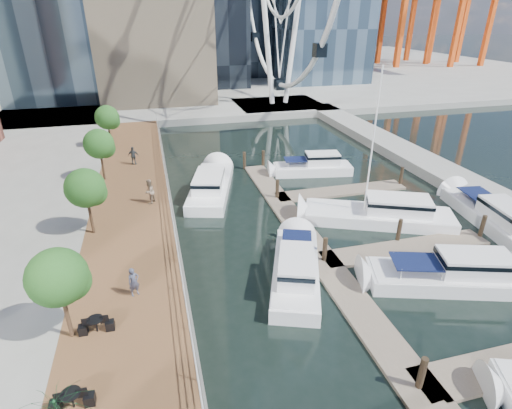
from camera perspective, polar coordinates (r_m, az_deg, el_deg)
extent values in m
plane|color=black|center=(19.87, 10.98, -21.91)|extent=(520.00, 520.00, 0.00)
cube|color=brown|center=(30.30, -17.34, -3.16)|extent=(6.00, 60.00, 1.00)
cube|color=#595954|center=(30.22, -11.68, -2.54)|extent=(0.25, 60.00, 1.00)
cube|color=gray|center=(114.82, -11.90, 18.16)|extent=(200.00, 114.00, 1.00)
cube|color=gray|center=(43.82, 23.99, 4.75)|extent=(4.00, 60.00, 1.00)
cube|color=gray|center=(68.50, 3.27, 13.84)|extent=(14.00, 12.00, 1.00)
cube|color=#6D6051|center=(27.86, 8.01, -5.77)|extent=(2.00, 32.00, 0.20)
cube|color=#6D6051|center=(29.09, 20.58, -5.87)|extent=(12.00, 2.00, 0.20)
cube|color=#6D6051|center=(36.63, 12.02, 1.90)|extent=(12.00, 2.00, 0.20)
cylinder|color=white|center=(66.32, 1.31, 25.23)|extent=(0.80, 0.80, 26.00)
cylinder|color=white|center=(67.87, 5.80, 25.13)|extent=(0.80, 0.80, 26.00)
cylinder|color=#3F2B1C|center=(20.55, -25.35, -14.13)|extent=(0.20, 0.20, 2.40)
sphere|color=#265B1E|center=(19.36, -26.52, -9.28)|extent=(2.60, 2.60, 2.60)
cylinder|color=#3F2B1C|center=(28.94, -22.52, -1.63)|extent=(0.20, 0.20, 2.40)
sphere|color=#265B1E|center=(28.11, -23.24, 2.18)|extent=(2.60, 2.60, 2.60)
cylinder|color=#3F2B1C|center=(38.12, -21.04, 5.07)|extent=(0.20, 0.20, 2.40)
sphere|color=#265B1E|center=(37.49, -21.54, 8.07)|extent=(2.60, 2.60, 2.60)
cylinder|color=#3F2B1C|center=(47.62, -20.13, 9.14)|extent=(0.20, 0.20, 2.40)
sphere|color=#265B1E|center=(47.12, -20.52, 11.57)|extent=(2.60, 2.60, 2.60)
imported|color=#45485D|center=(22.21, -17.07, -10.54)|extent=(0.70, 0.60, 1.63)
imported|color=gray|center=(32.13, -15.02, 1.81)|extent=(1.15, 1.22, 1.98)
imported|color=#32393F|center=(41.15, -17.11, 6.67)|extent=(1.12, 0.65, 1.80)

